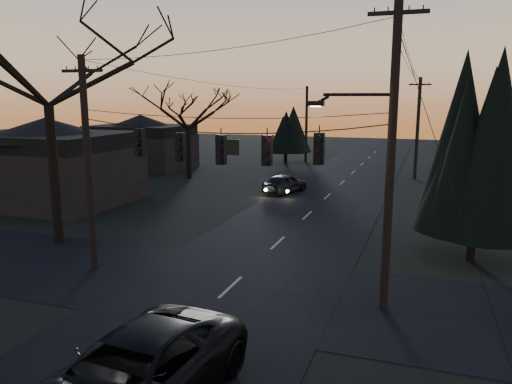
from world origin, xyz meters
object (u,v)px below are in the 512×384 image
(utility_pole_left, at_px, (95,269))
(utility_pole_right, at_px, (383,308))
(utility_pole_far_r, at_px, (414,179))
(evergreen_right, at_px, (479,151))
(bare_tree_left, at_px, (44,47))
(suv_near, at_px, (134,376))
(utility_pole_far_l, at_px, (306,162))
(sedan_oncoming_a, at_px, (285,184))

(utility_pole_left, bearing_deg, utility_pole_right, 0.00)
(utility_pole_far_r, xyz_separation_m, evergreen_right, (3.06, -21.73, 4.71))
(bare_tree_left, relative_size, evergreen_right, 1.58)
(suv_near, bearing_deg, evergreen_right, 66.33)
(utility_pole_far_l, height_order, evergreen_right, evergreen_right)
(utility_pole_far_l, xyz_separation_m, sedan_oncoming_a, (2.80, -17.74, 0.70))
(utility_pole_far_r, distance_m, evergreen_right, 22.44)
(utility_pole_right, bearing_deg, suv_near, -121.86)
(utility_pole_right, relative_size, sedan_oncoming_a, 2.42)
(utility_pole_far_r, distance_m, utility_pole_far_l, 14.01)
(evergreen_right, bearing_deg, utility_pole_left, -156.70)
(utility_pole_far_r, bearing_deg, bare_tree_left, -121.25)
(utility_pole_far_l, distance_m, suv_near, 44.10)
(bare_tree_left, bearing_deg, evergreen_right, 11.41)
(evergreen_right, bearing_deg, sedan_oncoming_a, 134.44)
(utility_pole_left, xyz_separation_m, utility_pole_far_r, (11.50, 28.00, 0.00))
(utility_pole_far_l, xyz_separation_m, suv_near, (6.80, -43.56, 0.88))
(utility_pole_left, distance_m, bare_tree_left, 10.27)
(utility_pole_left, distance_m, suv_near, 10.21)
(utility_pole_far_l, bearing_deg, bare_tree_left, -96.74)
(utility_pole_far_l, bearing_deg, utility_pole_right, -72.28)
(evergreen_right, bearing_deg, utility_pole_far_l, 116.09)
(bare_tree_left, bearing_deg, utility_pole_far_l, 83.26)
(utility_pole_far_l, xyz_separation_m, bare_tree_left, (-3.95, -33.47, 9.13))
(utility_pole_right, xyz_separation_m, sedan_oncoming_a, (-8.70, 18.26, 0.70))
(utility_pole_far_r, relative_size, bare_tree_left, 0.65)
(utility_pole_right, distance_m, utility_pole_far_l, 37.79)
(utility_pole_right, relative_size, utility_pole_left, 1.18)
(sedan_oncoming_a, bearing_deg, bare_tree_left, 82.90)
(suv_near, relative_size, sedan_oncoming_a, 1.53)
(evergreen_right, height_order, suv_near, evergreen_right)
(bare_tree_left, bearing_deg, sedan_oncoming_a, 66.76)
(utility_pole_right, height_order, bare_tree_left, bare_tree_left)
(sedan_oncoming_a, bearing_deg, evergreen_right, 150.58)
(suv_near, bearing_deg, utility_pole_right, 63.75)
(utility_pole_right, relative_size, utility_pole_far_r, 1.18)
(sedan_oncoming_a, bearing_deg, utility_pole_left, 97.43)
(utility_pole_far_r, distance_m, suv_near, 35.88)
(utility_pole_right, bearing_deg, evergreen_right, 64.01)
(utility_pole_left, relative_size, sedan_oncoming_a, 2.06)
(utility_pole_far_l, height_order, suv_near, utility_pole_far_l)
(bare_tree_left, bearing_deg, utility_pole_left, -32.65)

